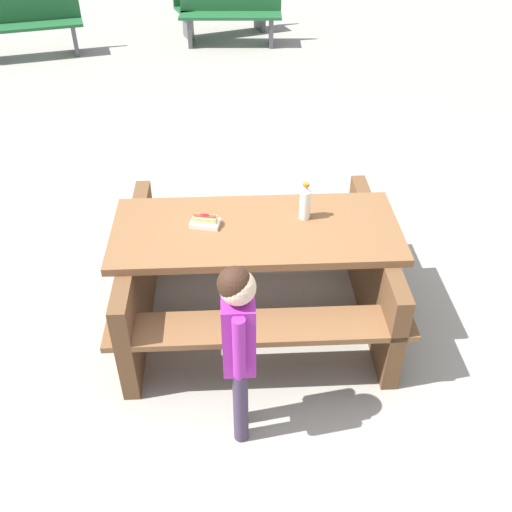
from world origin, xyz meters
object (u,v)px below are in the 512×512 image
at_px(park_bench_mid, 27,23).
at_px(park_bench_far, 222,3).
at_px(hotdog_tray, 205,221).
at_px(child_in_coat, 238,335).
at_px(soda_bottle, 305,202).
at_px(park_bench_near, 231,13).
at_px(picnic_table, 256,266).

distance_m(park_bench_mid, park_bench_far, 2.90).
distance_m(hotdog_tray, child_in_coat, 0.99).
distance_m(soda_bottle, park_bench_near, 5.94).
relative_size(picnic_table, park_bench_far, 1.19).
relative_size(park_bench_near, park_bench_mid, 0.98).
bearing_deg(hotdog_tray, park_bench_far, -92.77).
relative_size(soda_bottle, hotdog_tray, 1.25).
height_order(picnic_table, hotdog_tray, hotdog_tray).
distance_m(picnic_table, park_bench_near, 6.00).
bearing_deg(park_bench_mid, picnic_table, 115.96).
xyz_separation_m(park_bench_mid, park_bench_far, (-2.77, -0.86, 0.00)).
relative_size(picnic_table, soda_bottle, 7.30).
bearing_deg(park_bench_near, soda_bottle, 92.07).
bearing_deg(park_bench_near, park_bench_far, -79.40).
bearing_deg(soda_bottle, hotdog_tray, 3.40).
bearing_deg(child_in_coat, hotdog_tray, -81.02).
height_order(soda_bottle, hotdog_tray, soda_bottle).
bearing_deg(child_in_coat, park_bench_near, -92.17).
bearing_deg(park_bench_near, child_in_coat, 87.83).
bearing_deg(picnic_table, park_bench_near, -90.97).
xyz_separation_m(child_in_coat, park_bench_far, (-0.16, -7.48, -0.30)).
height_order(park_bench_near, park_bench_mid, same).
bearing_deg(park_bench_far, soda_bottle, 92.80).
bearing_deg(soda_bottle, child_in_coat, 64.74).
height_order(child_in_coat, park_bench_near, child_in_coat).
xyz_separation_m(hotdog_tray, park_bench_near, (-0.42, -5.96, -0.33)).
height_order(hotdog_tray, park_bench_mid, park_bench_mid).
distance_m(picnic_table, park_bench_mid, 6.33).
xyz_separation_m(picnic_table, park_bench_near, (-0.10, -6.00, 0.00)).
relative_size(soda_bottle, park_bench_mid, 0.16).
distance_m(child_in_coat, park_bench_near, 6.94).
bearing_deg(park_bench_far, park_bench_near, 100.60).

